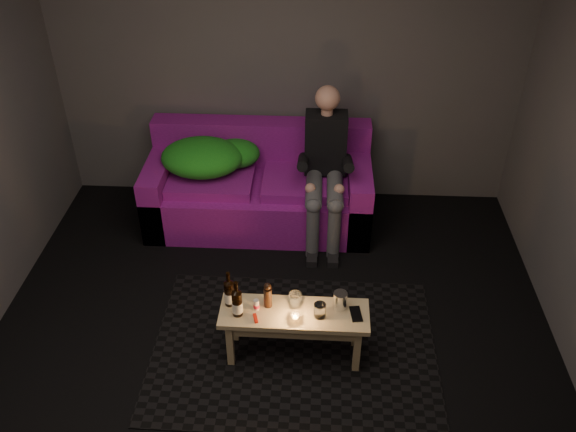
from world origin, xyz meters
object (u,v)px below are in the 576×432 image
sofa (260,189)px  beer_bottle_b (237,303)px  person (325,164)px  coffee_table (294,320)px  beer_bottle_a (229,293)px  steel_cup (340,300)px

sofa → beer_bottle_b: (0.01, -1.65, 0.20)m
sofa → person: (0.56, -0.16, 0.36)m
sofa → person: size_ratio=1.50×
sofa → coffee_table: sofa is taller
coffee_table → beer_bottle_b: beer_bottle_b is taller
person → beer_bottle_b: size_ratio=4.64×
coffee_table → beer_bottle_a: size_ratio=3.61×
person → steel_cup: size_ratio=10.22×
sofa → person: bearing=-15.5°
sofa → beer_bottle_a: sofa is taller
person → steel_cup: person is taller
sofa → person: 0.69m
person → beer_bottle_a: person is taller
coffee_table → sofa: bearing=103.2°
sofa → steel_cup: (0.67, -1.55, 0.16)m
beer_bottle_a → steel_cup: beer_bottle_a is taller
beer_bottle_b → person: bearing=69.7°
beer_bottle_a → sofa: bearing=88.1°
beer_bottle_b → steel_cup: beer_bottle_b is taller
coffee_table → beer_bottle_a: 0.46m
beer_bottle_a → steel_cup: 0.72m
sofa → beer_bottle_a: size_ratio=7.05×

